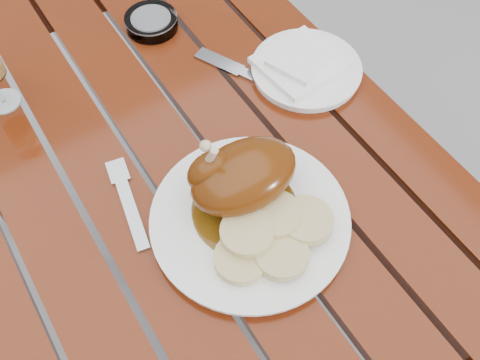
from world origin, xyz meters
The scene contains 10 objects.
ground centered at (0.00, 0.00, 0.00)m, with size 60.00×60.00×0.00m, color slate.
table centered at (0.00, 0.00, 0.38)m, with size 0.80×1.20×0.75m, color maroon.
dinner_plate centered at (0.04, -0.20, 0.76)m, with size 0.31×0.31×0.02m, color white.
roast_duck centered at (0.05, -0.15, 0.82)m, with size 0.19×0.17×0.13m.
bread_dumplings centered at (0.04, -0.25, 0.79)m, with size 0.19×0.14×0.03m.
side_plate centered at (0.31, 0.02, 0.76)m, with size 0.21×0.21×0.02m, color white.
napkin centered at (0.30, 0.03, 0.77)m, with size 0.14×0.13×0.01m, color white.
ashtray centered at (0.12, 0.29, 0.76)m, with size 0.11×0.11×0.03m, color #B2B7BC.
fork centered at (-0.11, -0.07, 0.75)m, with size 0.02×0.16×0.01m, color gray.
knife centered at (0.22, 0.04, 0.75)m, with size 0.02×0.22×0.01m, color gray.
Camera 1 is at (-0.19, -0.52, 1.49)m, focal length 40.00 mm.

